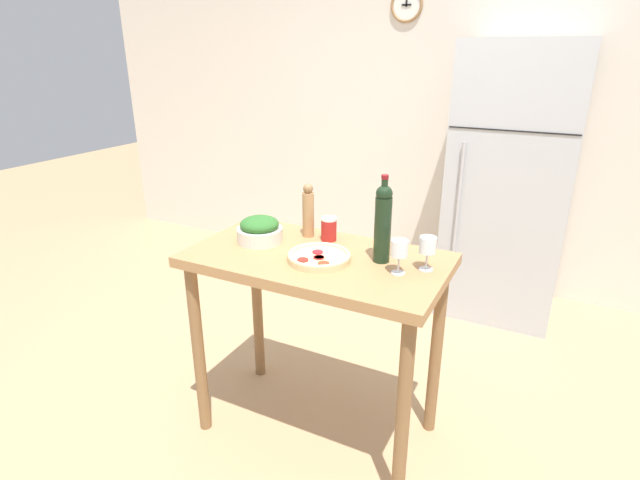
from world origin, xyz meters
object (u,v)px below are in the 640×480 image
Objects in this scene: wine_bottle at (383,222)px; homemade_pizza at (319,257)px; salt_canister at (329,229)px; refrigerator at (510,185)px; wine_glass_near at (399,250)px; pepper_mill at (308,211)px; wine_glass_far at (428,247)px; salad_bowl at (260,230)px.

wine_bottle is 1.38× the size of homemade_pizza.
salt_canister reaches higher than homemade_pizza.
refrigerator reaches higher than wine_glass_near.
wine_bottle is 3.33× the size of salt_canister.
refrigerator is 1.85m from homemade_pizza.
pepper_mill is at bearing 177.52° from salt_canister.
wine_glass_far is (0.09, 0.08, 0.00)m from wine_glass_near.
salad_bowl is (-0.58, -0.04, -0.12)m from wine_bottle.
salad_bowl is at bearing -135.50° from pepper_mill.
wine_glass_near is (0.10, -0.09, -0.07)m from wine_bottle.
wine_bottle is 0.21m from wine_glass_far.
wine_bottle is at bearing 25.65° from homemade_pizza.
homemade_pizza is (-0.55, -1.76, 0.03)m from refrigerator.
pepper_mill is 2.32× the size of salt_canister.
wine_glass_near is 0.55× the size of pepper_mill.
pepper_mill is at bearing 44.50° from salad_bowl.
wine_glass_near is 1.27× the size of salt_canister.
salt_canister is (-0.31, 0.12, -0.12)m from wine_bottle.
wine_glass_far is 0.55× the size of pepper_mill.
wine_glass_near is 0.46m from salt_canister.
wine_bottle is at bearing 179.41° from wine_glass_far.
refrigerator is at bearing 85.90° from wine_glass_far.
refrigerator is 1.65m from salt_canister.
salt_canister is at bearing 29.87° from salad_bowl.
salad_bowl is at bearing -117.91° from refrigerator.
pepper_mill is 0.32m from homemade_pizza.
salad_bowl is (-0.69, 0.05, -0.04)m from wine_glass_near.
wine_glass_far is (-0.12, -1.65, 0.12)m from refrigerator.
wine_bottle is 0.60m from salad_bowl.
refrigerator reaches higher than wine_glass_far.
wine_bottle is 0.15m from wine_glass_near.
wine_glass_near is at bearing 4.63° from homemade_pizza.
wine_glass_far is (0.19, -0.00, -0.07)m from wine_bottle.
wine_bottle is (-0.31, -1.65, 0.19)m from refrigerator.
homemade_pizza is at bearing -165.43° from wine_glass_far.
refrigerator reaches higher than salt_canister.
salt_canister is (-0.07, 0.24, 0.04)m from homemade_pizza.
pepper_mill is 0.96× the size of homemade_pizza.
wine_glass_near is 0.67× the size of salad_bowl.
wine_bottle reaches higher than wine_glass_far.
homemade_pizza is (0.35, -0.08, -0.04)m from salad_bowl.
pepper_mill is (-0.61, 0.13, 0.02)m from wine_glass_far.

